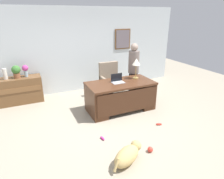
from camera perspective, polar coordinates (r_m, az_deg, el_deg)
ground_plane at (r=4.85m, az=1.02°, el=-9.55°), size 12.00×12.00×0.00m
back_wall at (r=6.71m, az=-8.72°, el=11.21°), size 7.00×0.16×2.70m
desk at (r=5.29m, az=2.56°, el=-1.71°), size 1.76×0.90×0.78m
credenza at (r=6.36m, az=-25.51°, el=-0.26°), size 1.33×0.50×0.76m
armchair at (r=6.12m, az=-0.41°, el=2.13°), size 0.60×0.59×1.09m
person_standing at (r=6.03m, az=6.21°, el=5.49°), size 0.32×0.32×1.67m
dog_lying at (r=3.65m, az=4.62°, el=-18.28°), size 0.71×0.55×0.30m
laptop at (r=5.18m, az=1.59°, el=2.69°), size 0.32×0.22×0.23m
desk_lamp at (r=5.44m, az=7.01°, el=7.62°), size 0.22×0.22×0.56m
vase_with_flowers at (r=6.18m, az=-23.76°, el=5.27°), size 0.17×0.17×0.34m
vase_empty at (r=6.22m, az=-28.52°, el=3.97°), size 0.11×0.11×0.30m
potted_plant at (r=6.19m, az=-25.95°, el=4.80°), size 0.24×0.24×0.36m
dog_toy_ball at (r=3.99m, az=10.99°, el=-16.64°), size 0.11×0.11×0.11m
dog_toy_bone at (r=4.87m, az=13.41°, el=-9.70°), size 0.15×0.10×0.05m
dog_toy_plush at (r=4.27m, az=-2.78°, el=-13.87°), size 0.07×0.16×0.05m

